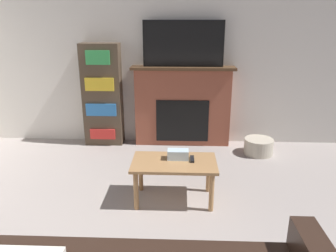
{
  "coord_description": "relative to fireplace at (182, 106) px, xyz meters",
  "views": [
    {
      "loc": [
        0.22,
        -0.73,
        1.86
      ],
      "look_at": [
        0.09,
        2.54,
        0.77
      ],
      "focal_mm": 35.0,
      "sensor_mm": 36.0,
      "label": 1
    }
  ],
  "objects": [
    {
      "name": "storage_basket",
      "position": [
        1.09,
        -0.37,
        -0.49
      ],
      "size": [
        0.41,
        0.41,
        0.22
      ],
      "color": "#BCB29E",
      "rests_on": "ground_plane"
    },
    {
      "name": "coffee_table",
      "position": [
        -0.09,
        -1.67,
        -0.22
      ],
      "size": [
        0.88,
        0.51,
        0.45
      ],
      "color": "#A87A4C",
      "rests_on": "ground_plane"
    },
    {
      "name": "tv",
      "position": [
        0.0,
        -0.02,
        0.91
      ],
      "size": [
        1.14,
        0.03,
        0.64
      ],
      "color": "black",
      "rests_on": "fireplace"
    },
    {
      "name": "bookshelf",
      "position": [
        -1.2,
        -0.02,
        0.16
      ],
      "size": [
        0.57,
        0.29,
        1.52
      ],
      "color": "#4C3D2D",
      "rests_on": "ground_plane"
    },
    {
      "name": "remote_control",
      "position": [
        0.1,
        -1.63,
        -0.14
      ],
      "size": [
        0.04,
        0.15,
        0.02
      ],
      "color": "black",
      "rests_on": "coffee_table"
    },
    {
      "name": "tissue_box",
      "position": [
        -0.05,
        -1.6,
        -0.1
      ],
      "size": [
        0.22,
        0.12,
        0.1
      ],
      "color": "silver",
      "rests_on": "coffee_table"
    },
    {
      "name": "fireplace",
      "position": [
        0.0,
        0.0,
        0.0
      ],
      "size": [
        1.51,
        0.28,
        1.19
      ],
      "color": "brown",
      "rests_on": "ground_plane"
    },
    {
      "name": "wall_back",
      "position": [
        -0.25,
        0.14,
        0.75
      ],
      "size": [
        6.62,
        0.06,
        2.7
      ],
      "color": "silver",
      "rests_on": "ground_plane"
    }
  ]
}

